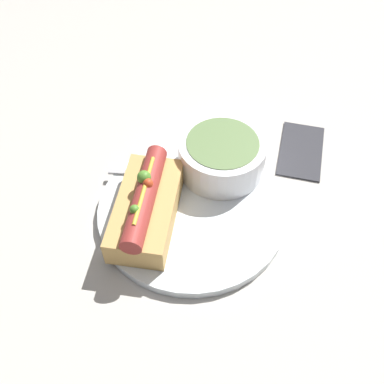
# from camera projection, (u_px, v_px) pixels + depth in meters

# --- Properties ---
(ground_plane) EXTENTS (4.00, 4.00, 0.00)m
(ground_plane) POSITION_uv_depth(u_px,v_px,m) (192.00, 213.00, 0.60)
(ground_plane) COLOR #BCB7AD
(dinner_plate) EXTENTS (0.25, 0.25, 0.01)m
(dinner_plate) POSITION_uv_depth(u_px,v_px,m) (192.00, 210.00, 0.59)
(dinner_plate) COLOR white
(dinner_plate) RESTS_ON ground_plane
(hot_dog) EXTENTS (0.16, 0.14, 0.07)m
(hot_dog) POSITION_uv_depth(u_px,v_px,m) (146.00, 206.00, 0.56)
(hot_dog) COLOR tan
(hot_dog) RESTS_ON dinner_plate
(soup_bowl) EXTENTS (0.12, 0.12, 0.05)m
(soup_bowl) POSITION_uv_depth(u_px,v_px,m) (222.00, 154.00, 0.61)
(soup_bowl) COLOR white
(soup_bowl) RESTS_ON dinner_plate
(spoon) EXTENTS (0.09, 0.14, 0.01)m
(spoon) POSITION_uv_depth(u_px,v_px,m) (187.00, 174.00, 0.62)
(spoon) COLOR #B7B7BC
(spoon) RESTS_ON dinner_plate
(napkin) EXTENTS (0.13, 0.12, 0.01)m
(napkin) POSITION_uv_depth(u_px,v_px,m) (301.00, 150.00, 0.67)
(napkin) COLOR #333338
(napkin) RESTS_ON ground_plane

